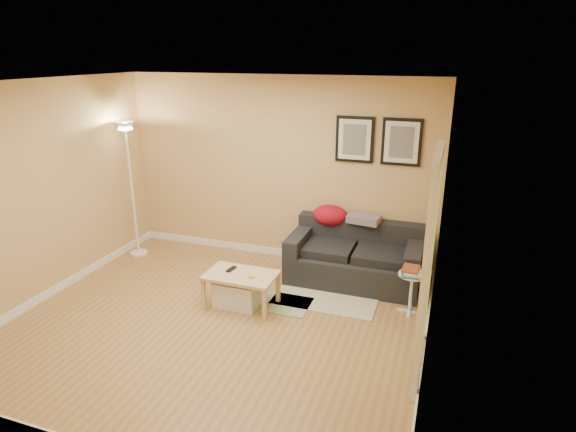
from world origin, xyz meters
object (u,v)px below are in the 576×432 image
Objects in this scene: coffee_table at (241,290)px; book_stack at (411,271)px; side_table at (411,293)px; storage_bin at (238,292)px; floor_lamp at (132,194)px; sofa at (355,254)px.

coffee_table is 1.99m from book_stack.
coffee_table is at bearing -165.33° from side_table.
floor_lamp is (-2.06, 0.90, 0.77)m from storage_bin.
storage_bin is 2.38m from floor_lamp.
book_stack reaches higher than coffee_table.
book_stack is at bearing 31.51° from coffee_table.
sofa is at bearing 159.67° from book_stack.
sofa is at bearing 142.96° from side_table.
floor_lamp reaches higher than sofa.
book_stack is at bearing 13.83° from storage_bin.
book_stack is at bearing -129.84° from side_table.
sofa is 3.47× the size of side_table.
storage_bin is 1.99× the size of book_stack.
sofa is 1.62m from storage_bin.
side_table is (1.91, 0.50, 0.04)m from coffee_table.
floor_lamp is (-4.01, 0.43, 0.41)m from book_stack.
coffee_table is 1.70× the size of side_table.
sofa is 3.29m from floor_lamp.
floor_lamp reaches higher than coffee_table.
floor_lamp is at bearing 174.20° from side_table.
side_table is at bearing 68.21° from book_stack.
book_stack is (0.77, -0.61, 0.16)m from sofa.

